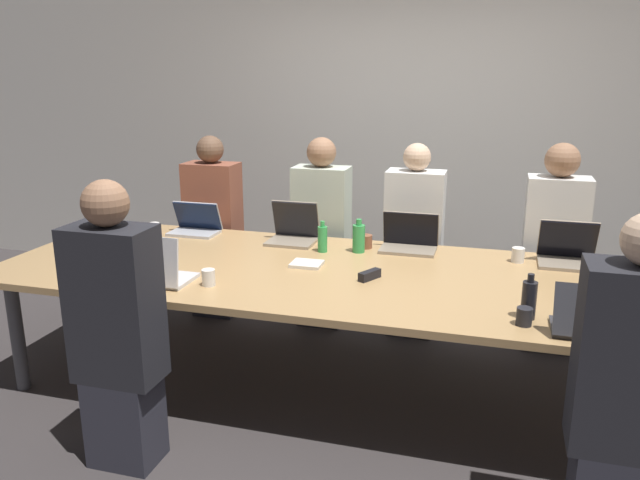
% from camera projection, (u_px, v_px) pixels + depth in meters
% --- Properties ---
extents(ground_plane, '(24.00, 24.00, 0.00)m').
position_uv_depth(ground_plane, '(356.00, 390.00, 3.77)').
color(ground_plane, '#383333').
extents(curtain_wall, '(12.00, 0.06, 2.80)m').
position_uv_depth(curtain_wall, '(411.00, 127.00, 5.20)').
color(curtain_wall, beige).
rests_on(curtain_wall, ground_plane).
extents(conference_table, '(4.25, 1.42, 0.74)m').
position_uv_depth(conference_table, '(358.00, 281.00, 3.58)').
color(conference_table, tan).
rests_on(conference_table, ground_plane).
extents(laptop_far_midleft, '(0.32, 0.27, 0.27)m').
position_uv_depth(laptop_far_midleft, '(294.00, 230.00, 4.19)').
color(laptop_far_midleft, gray).
rests_on(laptop_far_midleft, conference_table).
extents(person_far_midleft, '(0.40, 0.24, 1.41)m').
position_uv_depth(person_far_midleft, '(321.00, 236.00, 4.59)').
color(person_far_midleft, '#2D2D38').
rests_on(person_far_midleft, ground_plane).
extents(bottle_far_midleft, '(0.06, 0.06, 0.20)m').
position_uv_depth(bottle_far_midleft, '(323.00, 239.00, 3.96)').
color(bottle_far_midleft, green).
rests_on(bottle_far_midleft, conference_table).
extents(laptop_far_center, '(0.36, 0.23, 0.24)m').
position_uv_depth(laptop_far_center, '(409.00, 239.00, 4.01)').
color(laptop_far_center, gray).
rests_on(laptop_far_center, conference_table).
extents(person_far_center, '(0.40, 0.24, 1.39)m').
position_uv_depth(person_far_center, '(413.00, 245.00, 4.42)').
color(person_far_center, '#2D2D38').
rests_on(person_far_center, ground_plane).
extents(cup_far_center, '(0.09, 0.09, 0.09)m').
position_uv_depth(cup_far_center, '(365.00, 241.00, 4.05)').
color(cup_far_center, brown).
rests_on(cup_far_center, conference_table).
extents(bottle_far_center, '(0.08, 0.08, 0.22)m').
position_uv_depth(bottle_far_center, '(359.00, 238.00, 3.95)').
color(bottle_far_center, green).
rests_on(bottle_far_center, conference_table).
extents(laptop_near_left, '(0.32, 0.28, 0.28)m').
position_uv_depth(laptop_near_left, '(158.00, 270.00, 3.36)').
color(laptop_near_left, silver).
rests_on(laptop_near_left, conference_table).
extents(person_near_left, '(0.40, 0.24, 1.41)m').
position_uv_depth(person_near_left, '(117.00, 332.00, 2.92)').
color(person_near_left, '#2D2D38').
rests_on(person_near_left, ground_plane).
extents(cup_near_left, '(0.07, 0.07, 0.09)m').
position_uv_depth(cup_near_left, '(208.00, 278.00, 3.35)').
color(cup_near_left, white).
rests_on(cup_near_left, conference_table).
extents(laptop_near_right, '(0.36, 0.24, 0.24)m').
position_uv_depth(laptop_near_right, '(596.00, 322.00, 2.71)').
color(laptop_near_right, '#333338').
rests_on(laptop_near_right, conference_table).
extents(person_near_right, '(0.40, 0.24, 1.39)m').
position_uv_depth(person_near_right, '(627.00, 397.00, 2.36)').
color(person_near_right, '#2D2D38').
rests_on(person_near_right, ground_plane).
extents(cup_near_right, '(0.07, 0.07, 0.08)m').
position_uv_depth(cup_near_right, '(524.00, 317.00, 2.83)').
color(cup_near_right, '#232328').
rests_on(cup_near_right, conference_table).
extents(bottle_near_right, '(0.07, 0.07, 0.22)m').
position_uv_depth(bottle_near_right, '(529.00, 299.00, 2.90)').
color(bottle_near_right, black).
rests_on(bottle_near_right, conference_table).
extents(laptop_far_left, '(0.34, 0.23, 0.22)m').
position_uv_depth(laptop_far_left, '(196.00, 224.00, 4.41)').
color(laptop_far_left, '#B7B7BC').
rests_on(laptop_far_left, conference_table).
extents(person_far_left, '(0.40, 0.24, 1.40)m').
position_uv_depth(person_far_left, '(214.00, 230.00, 4.77)').
color(person_far_left, '#2D2D38').
rests_on(person_far_left, ground_plane).
extents(cup_far_left, '(0.07, 0.07, 0.08)m').
position_uv_depth(cup_far_left, '(155.00, 228.00, 4.41)').
color(cup_far_left, white).
rests_on(cup_far_left, conference_table).
extents(laptop_far_right, '(0.33, 0.27, 0.27)m').
position_uv_depth(laptop_far_right, '(567.00, 251.00, 3.72)').
color(laptop_far_right, gray).
rests_on(laptop_far_right, conference_table).
extents(person_far_right, '(0.40, 0.24, 1.42)m').
position_uv_depth(person_far_right, '(553.00, 252.00, 4.17)').
color(person_far_right, '#2D2D38').
rests_on(person_far_right, ground_plane).
extents(cup_far_right, '(0.08, 0.08, 0.09)m').
position_uv_depth(cup_far_right, '(518.00, 255.00, 3.76)').
color(cup_far_right, white).
rests_on(cup_far_right, conference_table).
extents(stapler, '(0.11, 0.15, 0.05)m').
position_uv_depth(stapler, '(370.00, 275.00, 3.45)').
color(stapler, black).
rests_on(stapler, conference_table).
extents(notebook, '(0.18, 0.16, 0.02)m').
position_uv_depth(notebook, '(307.00, 264.00, 3.70)').
color(notebook, silver).
rests_on(notebook, conference_table).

